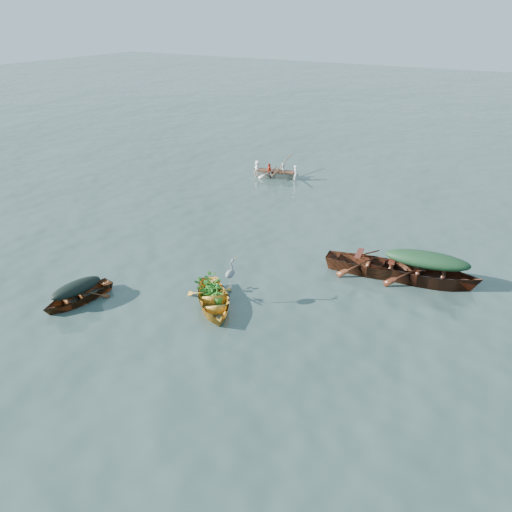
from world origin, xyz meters
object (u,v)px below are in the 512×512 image
(green_tarp_boat, at_px, (423,283))
(open_wooden_boat, at_px, (374,274))
(yellow_dinghy, at_px, (213,307))
(dark_covered_boat, at_px, (79,302))
(heron, at_px, (230,278))
(rowed_boat, at_px, (276,177))

(green_tarp_boat, relative_size, open_wooden_boat, 1.05)
(yellow_dinghy, bearing_deg, dark_covered_boat, 163.69)
(dark_covered_boat, distance_m, green_tarp_boat, 11.16)
(heron, bearing_deg, dark_covered_boat, 166.14)
(yellow_dinghy, distance_m, heron, 1.06)
(yellow_dinghy, xyz_separation_m, open_wooden_boat, (3.54, 4.53, 0.00))
(yellow_dinghy, height_order, heron, heron)
(dark_covered_boat, xyz_separation_m, heron, (4.16, 2.31, 0.91))
(yellow_dinghy, bearing_deg, open_wooden_boat, 9.09)
(dark_covered_boat, distance_m, rowed_boat, 14.21)
(yellow_dinghy, relative_size, open_wooden_boat, 0.71)
(yellow_dinghy, xyz_separation_m, green_tarp_boat, (5.16, 4.77, 0.00))
(open_wooden_boat, bearing_deg, heron, 133.97)
(yellow_dinghy, xyz_separation_m, rowed_boat, (-4.50, 12.29, 0.00))
(open_wooden_boat, distance_m, heron, 5.27)
(yellow_dinghy, distance_m, green_tarp_boat, 7.03)
(open_wooden_boat, xyz_separation_m, rowed_boat, (-8.04, 7.76, 0.00))
(dark_covered_boat, xyz_separation_m, open_wooden_boat, (7.33, 6.42, 0.00))
(dark_covered_boat, bearing_deg, open_wooden_boat, 50.18)
(yellow_dinghy, relative_size, rowed_boat, 0.94)
(green_tarp_boat, distance_m, rowed_boat, 12.24)
(green_tarp_boat, relative_size, heron, 5.34)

